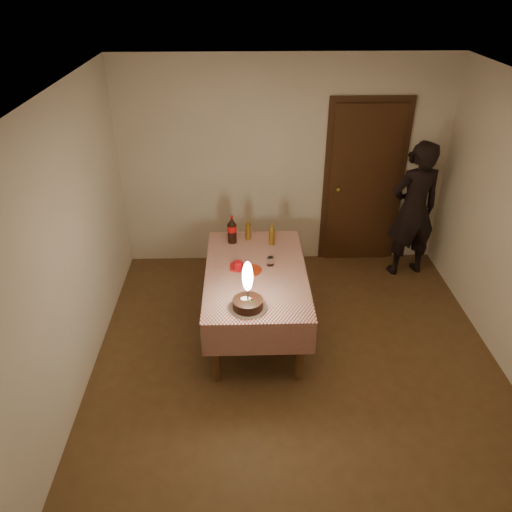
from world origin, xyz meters
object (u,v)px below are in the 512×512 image
object	(u,v)px
birthday_cake	(248,297)
red_cup	(238,266)
photographer	(413,210)
amber_bottle_right	(272,235)
clear_cup	(270,261)
amber_bottle_left	(248,230)
red_plate	(251,270)
dining_table	(256,279)
cola_bottle	(232,230)

from	to	relation	value
birthday_cake	red_cup	world-z (taller)	birthday_cake
photographer	amber_bottle_right	bearing A→B (deg)	-161.52
amber_bottle_right	photographer	size ratio (longest dim) A/B	0.15
clear_cup	amber_bottle_right	size ratio (longest dim) A/B	0.35
amber_bottle_left	clear_cup	bearing A→B (deg)	-68.76
red_cup	clear_cup	distance (m)	0.35
red_cup	photographer	size ratio (longest dim) A/B	0.06
amber_bottle_right	clear_cup	bearing A→B (deg)	-95.09
birthday_cake	clear_cup	bearing A→B (deg)	71.79
red_plate	amber_bottle_right	bearing A→B (deg)	66.34
red_plate	photographer	size ratio (longest dim) A/B	0.13
amber_bottle_left	red_plate	bearing A→B (deg)	-88.15
red_cup	clear_cup	bearing A→B (deg)	15.37
dining_table	red_cup	xyz separation A→B (m)	(-0.18, 0.02, 0.15)
clear_cup	amber_bottle_right	distance (m)	0.45
dining_table	red_cup	distance (m)	0.24
red_plate	amber_bottle_left	size ratio (longest dim) A/B	0.86
red_cup	amber_bottle_left	size ratio (longest dim) A/B	0.39
amber_bottle_right	dining_table	bearing A→B (deg)	-109.02
birthday_cake	amber_bottle_left	bearing A→B (deg)	88.99
amber_bottle_left	photographer	size ratio (longest dim) A/B	0.15
amber_bottle_left	birthday_cake	bearing A→B (deg)	-91.01
amber_bottle_right	photographer	xyz separation A→B (m)	(1.74, 0.58, 0.00)
photographer	red_cup	bearing A→B (deg)	-152.25
birthday_cake	red_cup	bearing A→B (deg)	98.17
red_cup	amber_bottle_right	distance (m)	0.65
red_cup	cola_bottle	size ratio (longest dim) A/B	0.31
birthday_cake	amber_bottle_right	xyz separation A→B (m)	(0.28, 1.17, -0.00)
red_cup	photographer	distance (m)	2.39
cola_bottle	dining_table	bearing A→B (deg)	-68.32
birthday_cake	cola_bottle	bearing A→B (deg)	97.15
amber_bottle_left	photographer	world-z (taller)	photographer
birthday_cake	amber_bottle_left	xyz separation A→B (m)	(0.02, 1.30, -0.00)
red_plate	red_cup	xyz separation A→B (m)	(-0.14, 0.01, 0.05)
photographer	clear_cup	bearing A→B (deg)	-150.17
red_cup	clear_cup	xyz separation A→B (m)	(0.33, 0.09, -0.01)
red_plate	photographer	xyz separation A→B (m)	(1.98, 1.12, 0.11)
birthday_cake	amber_bottle_right	bearing A→B (deg)	76.55
birthday_cake	red_cup	size ratio (longest dim) A/B	4.84
red_cup	birthday_cake	bearing A→B (deg)	-81.83
dining_table	photographer	distance (m)	2.25
birthday_cake	cola_bottle	xyz separation A→B (m)	(-0.15, 1.24, 0.03)
red_plate	amber_bottle_left	bearing A→B (deg)	91.85
amber_bottle_left	amber_bottle_right	bearing A→B (deg)	-25.69
dining_table	birthday_cake	xyz separation A→B (m)	(-0.09, -0.62, 0.22)
dining_table	clear_cup	xyz separation A→B (m)	(0.15, 0.11, 0.14)
birthday_cake	photographer	bearing A→B (deg)	40.96
birthday_cake	amber_bottle_right	size ratio (longest dim) A/B	1.90
birthday_cake	clear_cup	world-z (taller)	birthday_cake
amber_bottle_right	birthday_cake	bearing A→B (deg)	-103.45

